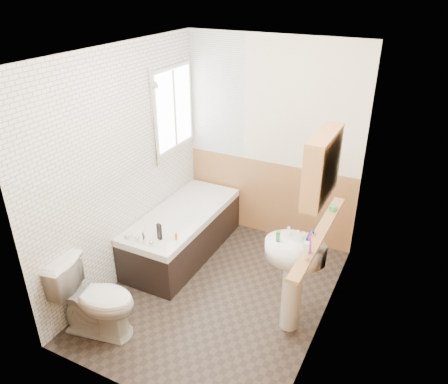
{
  "coord_description": "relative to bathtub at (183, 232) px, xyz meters",
  "views": [
    {
      "loc": [
        1.72,
        -3.27,
        3.09
      ],
      "look_at": [
        0.0,
        0.15,
        1.15
      ],
      "focal_mm": 35.0,
      "sensor_mm": 36.0,
      "label": 1
    }
  ],
  "objects": [
    {
      "name": "wall_right",
      "position": [
        1.84,
        -0.5,
        0.96
      ],
      "size": [
        0.02,
        2.8,
        2.5
      ],
      "primitive_type": "cube",
      "color": "#F3E5C8",
      "rests_on": "ground"
    },
    {
      "name": "wall_front",
      "position": [
        0.73,
        -1.91,
        0.96
      ],
      "size": [
        2.2,
        0.02,
        2.5
      ],
      "primitive_type": "cube",
      "color": "#F3E5C8",
      "rests_on": "ground"
    },
    {
      "name": "foam_can",
      "position": [
        1.77,
        -1.04,
        0.91
      ],
      "size": [
        0.06,
        0.06,
        0.15
      ],
      "primitive_type": "cylinder",
      "rotation": [
        0.0,
        0.0,
        -0.29
      ],
      "color": "silver",
      "rests_on": "pine_shelf"
    },
    {
      "name": "wainscot_front",
      "position": [
        0.73,
        -1.89,
        0.21
      ],
      "size": [
        2.2,
        0.01,
        1.0
      ],
      "primitive_type": "cube",
      "color": "#B07A48",
      "rests_on": "wall_front"
    },
    {
      "name": "wall_left",
      "position": [
        -0.38,
        -0.5,
        0.96
      ],
      "size": [
        0.02,
        2.8,
        2.5
      ],
      "primitive_type": "cube",
      "color": "#F3E5C8",
      "rests_on": "ground"
    },
    {
      "name": "floor",
      "position": [
        0.73,
        -0.5,
        -0.29
      ],
      "size": [
        2.8,
        2.8,
        0.0
      ],
      "primitive_type": "plane",
      "color": "#2C241F",
      "rests_on": "ground"
    },
    {
      "name": "tile_return_back",
      "position": [
        0.01,
        0.88,
        1.46
      ],
      "size": [
        0.75,
        0.01,
        1.5
      ],
      "primitive_type": "cube",
      "color": "white",
      "rests_on": "wall_back"
    },
    {
      "name": "medicine_cabinet",
      "position": [
        1.74,
        -0.69,
        1.46
      ],
      "size": [
        0.15,
        0.6,
        0.54
      ],
      "color": "#B07A48",
      "rests_on": "wall_right"
    },
    {
      "name": "ceiling",
      "position": [
        0.73,
        -0.5,
        2.21
      ],
      "size": [
        2.8,
        2.8,
        0.0
      ],
      "primitive_type": "plane",
      "rotation": [
        3.14,
        0.0,
        0.0
      ],
      "color": "white",
      "rests_on": "ground"
    },
    {
      "name": "tile_cladding_left",
      "position": [
        -0.36,
        -0.5,
        0.96
      ],
      "size": [
        0.01,
        2.8,
        2.5
      ],
      "primitive_type": "cube",
      "color": "white",
      "rests_on": "wall_left"
    },
    {
      "name": "black_jar",
      "position": [
        1.77,
        -0.19,
        0.86
      ],
      "size": [
        0.08,
        0.08,
        0.05
      ],
      "primitive_type": "cylinder",
      "rotation": [
        0.0,
        0.0,
        0.18
      ],
      "color": "#388447",
      "rests_on": "pine_shelf"
    },
    {
      "name": "wainscot_back",
      "position": [
        0.73,
        0.89,
        0.21
      ],
      "size": [
        2.2,
        0.01,
        1.0
      ],
      "primitive_type": "cube",
      "color": "#B07A48",
      "rests_on": "wall_back"
    },
    {
      "name": "pine_shelf",
      "position": [
        1.77,
        -0.63,
        0.82
      ],
      "size": [
        0.1,
        1.42,
        0.03
      ],
      "primitive_type": "cube",
      "color": "#B07A48",
      "rests_on": "wall_right"
    },
    {
      "name": "bathtub",
      "position": [
        0.0,
        0.0,
        0.0
      ],
      "size": [
        0.7,
        1.69,
        0.7
      ],
      "color": "black",
      "rests_on": "floor"
    },
    {
      "name": "blue_gel",
      "position": [
        0.09,
        -0.6,
        0.36
      ],
      "size": [
        0.06,
        0.05,
        0.18
      ],
      "primitive_type": "cube",
      "rotation": [
        0.0,
        0.0,
        -0.34
      ],
      "color": "black",
      "rests_on": "bathtub"
    },
    {
      "name": "soap_bottle",
      "position": [
        1.72,
        -0.66,
        0.71
      ],
      "size": [
        0.1,
        0.21,
        0.1
      ],
      "primitive_type": "imported",
      "rotation": [
        0.0,
        0.0,
        0.02
      ],
      "color": "navy",
      "rests_on": "sink"
    },
    {
      "name": "wall_back",
      "position": [
        0.73,
        0.91,
        0.96
      ],
      "size": [
        2.2,
        0.02,
        2.5
      ],
      "primitive_type": "cube",
      "color": "#F3E5C8",
      "rests_on": "ground"
    },
    {
      "name": "clear_bottle",
      "position": [
        1.41,
        -0.65,
        0.71
      ],
      "size": [
        0.05,
        0.05,
        0.1
      ],
      "primitive_type": "cylinder",
      "rotation": [
        0.0,
        0.0,
        0.38
      ],
      "color": "#388447",
      "rests_on": "sink"
    },
    {
      "name": "shower_riser",
      "position": [
        -0.31,
        0.01,
        1.45
      ],
      "size": [
        0.1,
        0.08,
        1.13
      ],
      "color": "silver",
      "rests_on": "wall_left"
    },
    {
      "name": "wainscot_right",
      "position": [
        1.82,
        -0.5,
        0.21
      ],
      "size": [
        0.01,
        2.8,
        1.0
      ],
      "primitive_type": "cube",
      "color": "#B07A48",
      "rests_on": "wall_right"
    },
    {
      "name": "green_bottle",
      "position": [
        1.77,
        -0.95,
        0.95
      ],
      "size": [
        0.06,
        0.06,
        0.24
      ],
      "primitive_type": "cone",
      "rotation": [
        0.0,
        0.0,
        -0.37
      ],
      "color": "purple",
      "rests_on": "pine_shelf"
    },
    {
      "name": "orange_bottle",
      "position": [
        0.26,
        -0.53,
        0.31
      ],
      "size": [
        0.03,
        0.03,
        0.08
      ],
      "primitive_type": "cylinder",
      "rotation": [
        0.0,
        0.0,
        0.29
      ],
      "color": "orange",
      "rests_on": "bathtub"
    },
    {
      "name": "window",
      "position": [
        -0.33,
        0.45,
        1.36
      ],
      "size": [
        0.03,
        0.79,
        0.99
      ],
      "color": "white",
      "rests_on": "wall_left"
    },
    {
      "name": "toilet",
      "position": [
        -0.03,
        -1.49,
        0.09
      ],
      "size": [
        0.84,
        0.58,
        0.76
      ],
      "primitive_type": "imported",
      "rotation": [
        0.0,
        0.0,
        1.77
      ],
      "color": "white",
      "rests_on": "floor"
    },
    {
      "name": "sink",
      "position": [
        1.57,
        -0.61,
        0.39
      ],
      "size": [
        0.56,
        0.45,
        1.07
      ],
      "rotation": [
        0.0,
        0.0,
        0.17
      ],
      "color": "white",
      "rests_on": "floor"
    },
    {
      "name": "cream_jar",
      "position": [
        -0.21,
        -0.73,
        0.29
      ],
      "size": [
        0.09,
        0.09,
        0.05
      ],
      "primitive_type": "cylinder",
      "rotation": [
        0.0,
        0.0,
        -0.15
      ],
      "color": "silver",
      "rests_on": "bathtub"
    }
  ]
}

